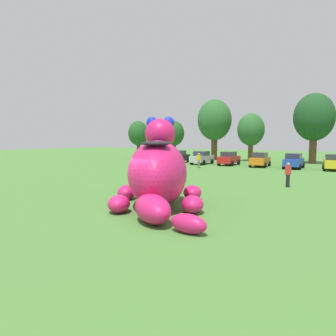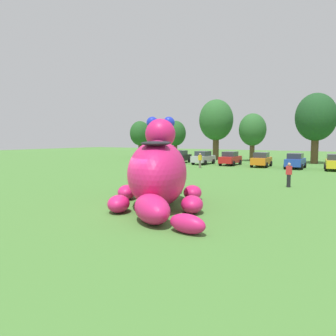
{
  "view_description": "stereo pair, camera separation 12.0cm",
  "coord_description": "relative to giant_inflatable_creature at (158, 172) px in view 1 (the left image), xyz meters",
  "views": [
    {
      "loc": [
        9.13,
        -12.17,
        3.39
      ],
      "look_at": [
        0.24,
        2.33,
        1.83
      ],
      "focal_mm": 34.62,
      "sensor_mm": 36.0,
      "label": 1
    },
    {
      "loc": [
        9.23,
        -12.1,
        3.39
      ],
      "look_at": [
        0.24,
        2.33,
        1.83
      ],
      "focal_mm": 34.62,
      "sensor_mm": 36.0,
      "label": 2
    }
  ],
  "objects": [
    {
      "name": "car_silver",
      "position": [
        -9.43,
        24.85,
        -0.84
      ],
      "size": [
        1.94,
        4.1,
        1.72
      ],
      "color": "#B7BABF",
      "rests_on": "ground"
    },
    {
      "name": "car_blue",
      "position": [
        1.97,
        24.79,
        -0.84
      ],
      "size": [
        2.03,
        4.15,
        1.72
      ],
      "color": "#2347B7",
      "rests_on": "ground"
    },
    {
      "name": "spectator_near_inflatable",
      "position": [
        4.3,
        9.94,
        -0.85
      ],
      "size": [
        0.38,
        0.26,
        1.71
      ],
      "color": "black",
      "rests_on": "ground"
    },
    {
      "name": "car_orange",
      "position": [
        -1.88,
        25.01,
        -0.84
      ],
      "size": [
        2.13,
        4.19,
        1.72
      ],
      "color": "orange",
      "rests_on": "ground"
    },
    {
      "name": "tree_left",
      "position": [
        -19.96,
        35.49,
        2.51
      ],
      "size": [
        3.62,
        3.62,
        6.43
      ],
      "color": "brown",
      "rests_on": "ground"
    },
    {
      "name": "tree_far_left",
      "position": [
        -26.2,
        33.51,
        2.53
      ],
      "size": [
        3.64,
        3.64,
        6.47
      ],
      "color": "brown",
      "rests_on": "ground"
    },
    {
      "name": "tree_centre_left",
      "position": [
        -5.84,
        33.95,
        2.91
      ],
      "size": [
        3.97,
        3.97,
        7.04
      ],
      "color": "brown",
      "rests_on": "ground"
    },
    {
      "name": "car_yellow",
      "position": [
        5.91,
        24.8,
        -0.84
      ],
      "size": [
        2.35,
        4.29,
        1.72
      ],
      "color": "yellow",
      "rests_on": "ground"
    },
    {
      "name": "giant_inflatable_creature",
      "position": [
        0.0,
        0.0,
        0.0
      ],
      "size": [
        7.56,
        7.68,
        4.64
      ],
      "color": "#E01E6B",
      "rests_on": "ground"
    },
    {
      "name": "spectator_mid_field",
      "position": [
        -7.4,
        19.75,
        -0.85
      ],
      "size": [
        0.38,
        0.26,
        1.71
      ],
      "color": "#726656",
      "rests_on": "ground"
    },
    {
      "name": "tree_mid_left",
      "position": [
        -11.78,
        34.23,
        4.5
      ],
      "size": [
        5.34,
        5.34,
        9.47
      ],
      "color": "brown",
      "rests_on": "ground"
    },
    {
      "name": "tree_centre",
      "position": [
        2.72,
        33.78,
        4.43
      ],
      "size": [
        5.28,
        5.28,
        9.36
      ],
      "color": "brown",
      "rests_on": "ground"
    },
    {
      "name": "ground_plane",
      "position": [
        -0.26,
        -1.32,
        -1.7
      ],
      "size": [
        160.0,
        160.0,
        0.0
      ],
      "primitive_type": "plane",
      "color": "#4C8438"
    },
    {
      "name": "car_black",
      "position": [
        -13.17,
        25.29,
        -0.84
      ],
      "size": [
        2.24,
        4.25,
        1.72
      ],
      "color": "black",
      "rests_on": "ground"
    },
    {
      "name": "car_red",
      "position": [
        -5.88,
        25.28,
        -0.84
      ],
      "size": [
        2.02,
        4.14,
        1.72
      ],
      "color": "red",
      "rests_on": "ground"
    }
  ]
}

